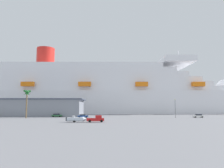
{
  "coord_description": "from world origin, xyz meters",
  "views": [
    {
      "loc": [
        0.65,
        -89.68,
        5.06
      ],
      "look_at": [
        7.77,
        39.86,
        18.57
      ],
      "focal_mm": 34.59,
      "sensor_mm": 36.0,
      "label": 1
    }
  ],
  "objects_px": {
    "palm_tree": "(27,95)",
    "street_lamp": "(175,105)",
    "cruise_ship": "(90,93)",
    "parked_car_green_wagon": "(57,115)",
    "pickup_truck": "(96,119)",
    "small_boat_on_trailer": "(77,119)",
    "parked_car_blue_suv": "(83,116)",
    "parked_car_white_van": "(198,116)"
  },
  "relations": [
    {
      "from": "cruise_ship",
      "to": "parked_car_green_wagon",
      "type": "height_order",
      "value": "cruise_ship"
    },
    {
      "from": "cruise_ship",
      "to": "parked_car_blue_suv",
      "type": "distance_m",
      "value": 61.71
    },
    {
      "from": "pickup_truck",
      "to": "parked_car_green_wagon",
      "type": "height_order",
      "value": "pickup_truck"
    },
    {
      "from": "cruise_ship",
      "to": "palm_tree",
      "type": "xyz_separation_m",
      "value": [
        -24.32,
        -63.27,
        -4.72
      ]
    },
    {
      "from": "street_lamp",
      "to": "parked_car_green_wagon",
      "type": "bearing_deg",
      "value": 169.02
    },
    {
      "from": "cruise_ship",
      "to": "parked_car_green_wagon",
      "type": "xyz_separation_m",
      "value": [
        -13.33,
        -52.81,
        -13.93
      ]
    },
    {
      "from": "parked_car_blue_suv",
      "to": "parked_car_green_wagon",
      "type": "bearing_deg",
      "value": 150.49
    },
    {
      "from": "small_boat_on_trailer",
      "to": "street_lamp",
      "type": "relative_size",
      "value": 0.86
    },
    {
      "from": "parked_car_white_van",
      "to": "parked_car_green_wagon",
      "type": "xyz_separation_m",
      "value": [
        -65.23,
        8.91,
        0.0
      ]
    },
    {
      "from": "parked_car_green_wagon",
      "to": "cruise_ship",
      "type": "bearing_deg",
      "value": 75.83
    },
    {
      "from": "cruise_ship",
      "to": "parked_car_white_van",
      "type": "height_order",
      "value": "cruise_ship"
    },
    {
      "from": "pickup_truck",
      "to": "parked_car_green_wagon",
      "type": "distance_m",
      "value": 39.94
    },
    {
      "from": "street_lamp",
      "to": "parked_car_green_wagon",
      "type": "xyz_separation_m",
      "value": [
        -54.11,
        10.5,
        -4.66
      ]
    },
    {
      "from": "street_lamp",
      "to": "parked_car_blue_suv",
      "type": "xyz_separation_m",
      "value": [
        -41.2,
        3.19,
        -4.66
      ]
    },
    {
      "from": "parked_car_blue_suv",
      "to": "palm_tree",
      "type": "bearing_deg",
      "value": -172.47
    },
    {
      "from": "small_boat_on_trailer",
      "to": "street_lamp",
      "type": "bearing_deg",
      "value": 31.0
    },
    {
      "from": "palm_tree",
      "to": "parked_car_green_wagon",
      "type": "distance_m",
      "value": 17.76
    },
    {
      "from": "cruise_ship",
      "to": "palm_tree",
      "type": "relative_size",
      "value": 20.81
    },
    {
      "from": "street_lamp",
      "to": "parked_car_green_wagon",
      "type": "distance_m",
      "value": 55.32
    },
    {
      "from": "cruise_ship",
      "to": "parked_car_green_wagon",
      "type": "bearing_deg",
      "value": -104.17
    },
    {
      "from": "cruise_ship",
      "to": "small_boat_on_trailer",
      "type": "height_order",
      "value": "cruise_ship"
    },
    {
      "from": "cruise_ship",
      "to": "small_boat_on_trailer",
      "type": "relative_size",
      "value": 34.53
    },
    {
      "from": "small_boat_on_trailer",
      "to": "parked_car_blue_suv",
      "type": "bearing_deg",
      "value": 90.8
    },
    {
      "from": "parked_car_green_wagon",
      "to": "parked_car_blue_suv",
      "type": "bearing_deg",
      "value": -29.51
    },
    {
      "from": "parked_car_white_van",
      "to": "parked_car_green_wagon",
      "type": "distance_m",
      "value": 65.83
    },
    {
      "from": "pickup_truck",
      "to": "parked_car_blue_suv",
      "type": "relative_size",
      "value": 1.18
    },
    {
      "from": "street_lamp",
      "to": "parked_car_white_van",
      "type": "xyz_separation_m",
      "value": [
        11.11,
        1.59,
        -4.66
      ]
    },
    {
      "from": "pickup_truck",
      "to": "parked_car_white_van",
      "type": "distance_m",
      "value": 52.72
    },
    {
      "from": "pickup_truck",
      "to": "parked_car_white_van",
      "type": "relative_size",
      "value": 1.2
    },
    {
      "from": "parked_car_white_van",
      "to": "cruise_ship",
      "type": "bearing_deg",
      "value": 130.06
    },
    {
      "from": "pickup_truck",
      "to": "palm_tree",
      "type": "relative_size",
      "value": 0.46
    },
    {
      "from": "palm_tree",
      "to": "street_lamp",
      "type": "height_order",
      "value": "palm_tree"
    },
    {
      "from": "cruise_ship",
      "to": "parked_car_blue_suv",
      "type": "relative_size",
      "value": 53.09
    },
    {
      "from": "parked_car_green_wagon",
      "to": "pickup_truck",
      "type": "bearing_deg",
      "value": -60.98
    },
    {
      "from": "street_lamp",
      "to": "parked_car_green_wagon",
      "type": "height_order",
      "value": "street_lamp"
    },
    {
      "from": "small_boat_on_trailer",
      "to": "street_lamp",
      "type": "xyz_separation_m",
      "value": [
        40.82,
        24.53,
        4.53
      ]
    },
    {
      "from": "pickup_truck",
      "to": "palm_tree",
      "type": "distance_m",
      "value": 40.02
    },
    {
      "from": "palm_tree",
      "to": "parked_car_white_van",
      "type": "bearing_deg",
      "value": 1.17
    },
    {
      "from": "parked_car_blue_suv",
      "to": "small_boat_on_trailer",
      "type": "bearing_deg",
      "value": -89.2
    },
    {
      "from": "pickup_truck",
      "to": "cruise_ship",
      "type": "bearing_deg",
      "value": 93.94
    },
    {
      "from": "small_boat_on_trailer",
      "to": "parked_car_green_wagon",
      "type": "bearing_deg",
      "value": 110.79
    },
    {
      "from": "pickup_truck",
      "to": "small_boat_on_trailer",
      "type": "distance_m",
      "value": 6.08
    }
  ]
}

